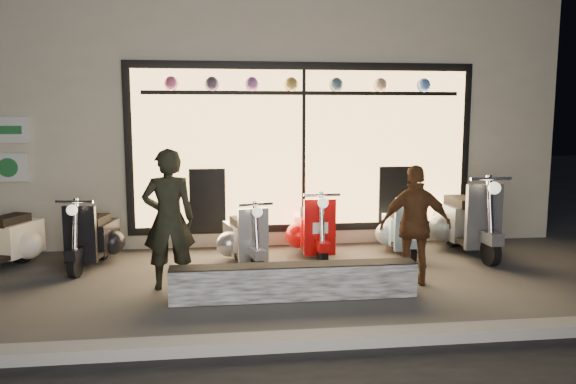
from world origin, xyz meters
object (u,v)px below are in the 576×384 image
Objects in this scene: graffiti_barrier at (294,281)px; man at (169,219)px; scooter_silver at (243,238)px; woman at (416,226)px; scooter_red at (313,230)px.

man is (-1.42, 0.58, 0.64)m from graffiti_barrier.
woman reaches higher than scooter_silver.
man is 1.14× the size of woman.
woman is at bearing 13.07° from graffiti_barrier.
graffiti_barrier is 1.96m from scooter_red.
scooter_red reaches higher than scooter_silver.
man is at bearing 2.40° from woman.
scooter_red reaches higher than graffiti_barrier.
scooter_silver is at bearing 107.51° from graffiti_barrier.
scooter_silver is 2.40m from woman.
graffiti_barrier is at bearing -85.52° from scooter_silver.
scooter_red is 0.93× the size of woman.
graffiti_barrier is 2.18× the size of scooter_silver.
man is (-1.96, -1.30, 0.45)m from scooter_red.
graffiti_barrier is at bearing 151.78° from man.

